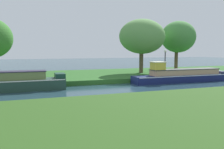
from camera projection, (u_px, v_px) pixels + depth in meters
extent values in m
plane|color=#233E49|center=(117.00, 88.00, 17.44)|extent=(120.00, 120.00, 0.00)
cube|color=#285921|center=(94.00, 76.00, 23.98)|extent=(72.00, 10.00, 0.40)
cube|color=#2B501A|center=(199.00, 119.00, 8.97)|extent=(72.00, 10.00, 0.40)
cube|color=navy|center=(181.00, 78.00, 20.68)|extent=(9.20, 1.51, 0.65)
cube|color=silver|center=(181.00, 75.00, 20.65)|extent=(9.01, 1.54, 0.07)
cube|color=tan|center=(185.00, 72.00, 20.75)|extent=(6.59, 1.15, 0.46)
cube|color=#2F3332|center=(185.00, 69.00, 20.73)|extent=(6.69, 1.21, 0.06)
cube|color=gold|center=(158.00, 66.00, 19.77)|extent=(1.00, 0.97, 0.69)
cube|color=beige|center=(158.00, 62.00, 19.73)|extent=(1.10, 1.03, 0.06)
cube|color=#282E4B|center=(219.00, 72.00, 22.05)|extent=(0.61, 1.27, 0.22)
cube|color=#233F32|center=(25.00, 85.00, 16.36)|extent=(5.61, 1.48, 0.79)
cube|color=white|center=(24.00, 80.00, 16.32)|extent=(5.50, 1.51, 0.07)
cube|color=olive|center=(19.00, 76.00, 16.17)|extent=(3.55, 1.13, 0.54)
cube|color=#2C283C|center=(19.00, 71.00, 16.14)|extent=(3.65, 1.19, 0.06)
cube|color=#16382B|center=(60.00, 76.00, 17.11)|extent=(0.69, 1.24, 0.35)
cylinder|color=brown|center=(141.00, 59.00, 24.91)|extent=(0.43, 0.43, 2.86)
ellipsoid|color=#62994F|center=(142.00, 36.00, 24.48)|extent=(5.04, 4.06, 3.66)
cylinder|color=brown|center=(176.00, 58.00, 27.62)|extent=(0.40, 0.40, 2.96)
ellipsoid|color=#488840|center=(178.00, 37.00, 27.13)|extent=(3.83, 4.35, 3.67)
cylinder|color=#333338|center=(165.00, 64.00, 21.99)|extent=(0.10, 0.10, 2.22)
sphere|color=white|center=(165.00, 51.00, 21.85)|extent=(0.24, 0.24, 0.24)
cylinder|color=brown|center=(25.00, 77.00, 17.38)|extent=(0.18, 0.18, 0.89)
cylinder|color=#4E312F|center=(189.00, 72.00, 22.24)|extent=(0.15, 0.15, 0.63)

